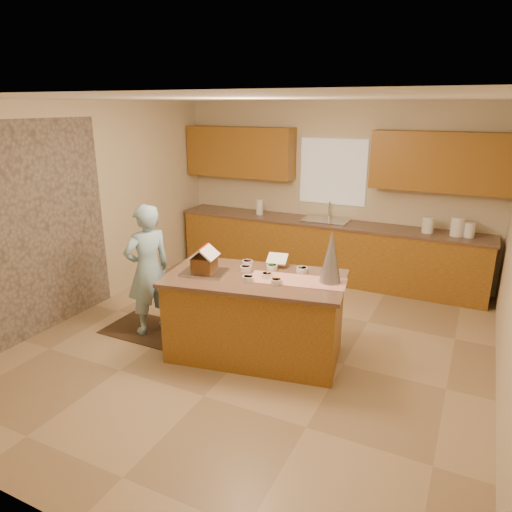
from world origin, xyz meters
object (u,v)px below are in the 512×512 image
object	(u,v)px
tinsel_tree	(331,257)
gingerbread_house	(204,262)
island_base	(255,318)
boy	(148,270)

from	to	relation	value
tinsel_tree	gingerbread_house	distance (m)	1.34
island_base	boy	distance (m)	1.42
tinsel_tree	gingerbread_house	size ratio (longest dim) A/B	1.69
island_base	gingerbread_house	distance (m)	0.82
island_base	boy	bearing A→B (deg)	171.88
island_base	boy	xyz separation A→B (m)	(-1.37, -0.06, 0.36)
boy	gingerbread_house	distance (m)	0.88
boy	tinsel_tree	bearing A→B (deg)	121.48
island_base	tinsel_tree	world-z (taller)	tinsel_tree
boy	island_base	bearing A→B (deg)	117.21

